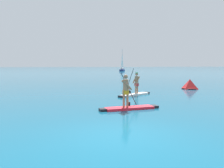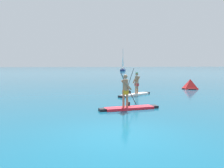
{
  "view_description": "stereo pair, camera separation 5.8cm",
  "coord_description": "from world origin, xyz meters",
  "views": [
    {
      "loc": [
        -1.82,
        -6.98,
        2.24
      ],
      "look_at": [
        1.46,
        7.72,
        0.97
      ],
      "focal_mm": 37.16,
      "sensor_mm": 36.0,
      "label": 1
    },
    {
      "loc": [
        -1.76,
        -7.0,
        2.24
      ],
      "look_at": [
        1.46,
        7.72,
        0.97
      ],
      "focal_mm": 37.16,
      "sensor_mm": 36.0,
      "label": 2
    }
  ],
  "objects": [
    {
      "name": "paddleboarder_far_right",
      "position": [
        3.49,
        9.05,
        0.35
      ],
      "size": [
        2.91,
        2.07,
        1.99
      ],
      "rotation": [
        0.0,
        0.0,
        3.72
      ],
      "color": "white",
      "rests_on": "ground"
    },
    {
      "name": "race_marker_buoy",
      "position": [
        9.82,
        12.21,
        0.39
      ],
      "size": [
        1.67,
        1.67,
        0.91
      ],
      "color": "red",
      "rests_on": "ground"
    },
    {
      "name": "sailboat_right_horizon",
      "position": [
        18.93,
        69.98,
        0.97
      ],
      "size": [
        3.07,
        5.11,
        7.64
      ],
      "rotation": [
        0.0,
        0.0,
        4.34
      ],
      "color": "navy",
      "rests_on": "ground"
    },
    {
      "name": "ground",
      "position": [
        0.0,
        0.0,
        0.0
      ],
      "size": [
        440.0,
        440.0,
        0.0
      ],
      "primitive_type": "plane",
      "color": "#145B7A"
    },
    {
      "name": "paddleboarder_mid_center",
      "position": [
        1.5,
        4.06,
        0.35
      ],
      "size": [
        3.14,
        0.99,
        1.82
      ],
      "rotation": [
        0.0,
        0.0,
        0.11
      ],
      "color": "red",
      "rests_on": "ground"
    }
  ]
}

